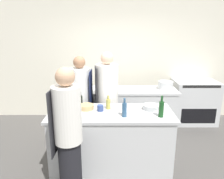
{
  "coord_description": "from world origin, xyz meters",
  "views": [
    {
      "loc": [
        0.01,
        -3.04,
        2.13
      ],
      "look_at": [
        0.0,
        0.35,
        1.17
      ],
      "focal_mm": 35.0,
      "sensor_mm": 36.0,
      "label": 1
    }
  ],
  "objects_px": {
    "chef_at_stove": "(82,102)",
    "stockpot": "(167,85)",
    "bottle_water": "(71,104)",
    "bowl_mixing_large": "(152,107)",
    "bottle_olive_oil": "(125,109)",
    "cup": "(101,108)",
    "bowl_prep_small": "(87,107)",
    "bowl_ceramic_blue": "(69,113)",
    "bottle_cooking_oil": "(81,100)",
    "bottle_vinegar": "(162,109)",
    "bottle_wine": "(109,104)",
    "bottle_sauce": "(58,112)",
    "oven_range": "(195,102)",
    "chef_at_prep_near": "(69,135)",
    "chef_at_pass_far": "(108,100)"
  },
  "relations": [
    {
      "from": "oven_range",
      "to": "chef_at_prep_near",
      "type": "distance_m",
      "value": 3.41
    },
    {
      "from": "bottle_wine",
      "to": "cup",
      "type": "height_order",
      "value": "bottle_wine"
    },
    {
      "from": "chef_at_stove",
      "to": "chef_at_pass_far",
      "type": "height_order",
      "value": "chef_at_pass_far"
    },
    {
      "from": "bottle_wine",
      "to": "bowl_prep_small",
      "type": "bearing_deg",
      "value": -177.08
    },
    {
      "from": "bottle_sauce",
      "to": "bowl_prep_small",
      "type": "relative_size",
      "value": 0.83
    },
    {
      "from": "chef_at_pass_far",
      "to": "bottle_cooking_oil",
      "type": "xyz_separation_m",
      "value": [
        -0.42,
        -0.46,
        0.15
      ]
    },
    {
      "from": "bottle_cooking_oil",
      "to": "cup",
      "type": "height_order",
      "value": "bottle_cooking_oil"
    },
    {
      "from": "bowl_prep_small",
      "to": "oven_range",
      "type": "bearing_deg",
      "value": 35.21
    },
    {
      "from": "bottle_water",
      "to": "bowl_mixing_large",
      "type": "xyz_separation_m",
      "value": [
        1.23,
        0.02,
        -0.06
      ]
    },
    {
      "from": "chef_at_prep_near",
      "to": "bowl_ceramic_blue",
      "type": "xyz_separation_m",
      "value": [
        -0.09,
        0.52,
        0.08
      ]
    },
    {
      "from": "bowl_ceramic_blue",
      "to": "cup",
      "type": "height_order",
      "value": "cup"
    },
    {
      "from": "bottle_water",
      "to": "chef_at_stove",
      "type": "bearing_deg",
      "value": 83.32
    },
    {
      "from": "bottle_wine",
      "to": "bottle_water",
      "type": "bearing_deg",
      "value": -175.55
    },
    {
      "from": "bowl_mixing_large",
      "to": "stockpot",
      "type": "height_order",
      "value": "stockpot"
    },
    {
      "from": "bottle_cooking_oil",
      "to": "bottle_water",
      "type": "bearing_deg",
      "value": -126.34
    },
    {
      "from": "chef_at_stove",
      "to": "stockpot",
      "type": "height_order",
      "value": "chef_at_stove"
    },
    {
      "from": "stockpot",
      "to": "bottle_wine",
      "type": "bearing_deg",
      "value": -135.37
    },
    {
      "from": "chef_at_prep_near",
      "to": "bowl_ceramic_blue",
      "type": "height_order",
      "value": "chef_at_prep_near"
    },
    {
      "from": "bottle_sauce",
      "to": "bowl_mixing_large",
      "type": "relative_size",
      "value": 0.76
    },
    {
      "from": "bottle_water",
      "to": "bowl_prep_small",
      "type": "xyz_separation_m",
      "value": [
        0.24,
        0.03,
        -0.06
      ]
    },
    {
      "from": "chef_at_stove",
      "to": "bowl_ceramic_blue",
      "type": "xyz_separation_m",
      "value": [
        -0.06,
        -0.82,
        0.12
      ]
    },
    {
      "from": "bottle_cooking_oil",
      "to": "bowl_prep_small",
      "type": "height_order",
      "value": "bottle_cooking_oil"
    },
    {
      "from": "chef_at_stove",
      "to": "bottle_cooking_oil",
      "type": "distance_m",
      "value": 0.48
    },
    {
      "from": "bottle_vinegar",
      "to": "cup",
      "type": "height_order",
      "value": "bottle_vinegar"
    },
    {
      "from": "chef_at_pass_far",
      "to": "bowl_prep_small",
      "type": "height_order",
      "value": "chef_at_pass_far"
    },
    {
      "from": "bowl_mixing_large",
      "to": "bottle_wine",
      "type": "bearing_deg",
      "value": 178.26
    },
    {
      "from": "bowl_mixing_large",
      "to": "bottle_cooking_oil",
      "type": "bearing_deg",
      "value": 172.49
    },
    {
      "from": "bottle_olive_oil",
      "to": "oven_range",
      "type": "bearing_deg",
      "value": 47.93
    },
    {
      "from": "chef_at_stove",
      "to": "bowl_mixing_large",
      "type": "bearing_deg",
      "value": 64.89
    },
    {
      "from": "bowl_prep_small",
      "to": "bowl_ceramic_blue",
      "type": "height_order",
      "value": "bowl_prep_small"
    },
    {
      "from": "chef_at_stove",
      "to": "bottle_water",
      "type": "distance_m",
      "value": 0.64
    },
    {
      "from": "chef_at_prep_near",
      "to": "bottle_olive_oil",
      "type": "relative_size",
      "value": 6.25
    },
    {
      "from": "bottle_sauce",
      "to": "bowl_mixing_large",
      "type": "height_order",
      "value": "bottle_sauce"
    },
    {
      "from": "cup",
      "to": "bottle_olive_oil",
      "type": "bearing_deg",
      "value": -32.05
    },
    {
      "from": "bowl_mixing_large",
      "to": "cup",
      "type": "bearing_deg",
      "value": -174.96
    },
    {
      "from": "chef_at_pass_far",
      "to": "cup",
      "type": "distance_m",
      "value": 0.69
    },
    {
      "from": "bowl_ceramic_blue",
      "to": "cup",
      "type": "xyz_separation_m",
      "value": [
        0.45,
        0.17,
        0.01
      ]
    },
    {
      "from": "bottle_water",
      "to": "bottle_olive_oil",
      "type": "bearing_deg",
      "value": -18.03
    },
    {
      "from": "bottle_olive_oil",
      "to": "stockpot",
      "type": "xyz_separation_m",
      "value": [
        0.92,
        1.45,
        -0.03
      ]
    },
    {
      "from": "chef_at_pass_far",
      "to": "bottle_wine",
      "type": "relative_size",
      "value": 8.13
    },
    {
      "from": "bottle_water",
      "to": "chef_at_prep_near",
      "type": "bearing_deg",
      "value": -82.23
    },
    {
      "from": "bottle_cooking_oil",
      "to": "cup",
      "type": "relative_size",
      "value": 2.53
    },
    {
      "from": "bottle_vinegar",
      "to": "bowl_prep_small",
      "type": "relative_size",
      "value": 1.37
    },
    {
      "from": "chef_at_stove",
      "to": "bottle_vinegar",
      "type": "bearing_deg",
      "value": 56.51
    },
    {
      "from": "bottle_sauce",
      "to": "chef_at_stove",
      "type": "bearing_deg",
      "value": 77.51
    },
    {
      "from": "bottle_vinegar",
      "to": "bottle_water",
      "type": "bearing_deg",
      "value": 168.44
    },
    {
      "from": "chef_at_pass_far",
      "to": "cup",
      "type": "xyz_separation_m",
      "value": [
        -0.09,
        -0.67,
        0.1
      ]
    },
    {
      "from": "bowl_mixing_large",
      "to": "cup",
      "type": "relative_size",
      "value": 2.62
    },
    {
      "from": "chef_at_stove",
      "to": "bowl_mixing_large",
      "type": "height_order",
      "value": "chef_at_stove"
    },
    {
      "from": "bottle_vinegar",
      "to": "bottle_wine",
      "type": "height_order",
      "value": "bottle_vinegar"
    }
  ]
}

